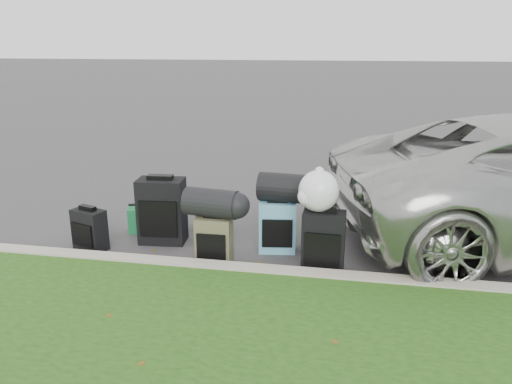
% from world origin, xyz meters
% --- Properties ---
extents(ground, '(120.00, 120.00, 0.00)m').
position_xyz_m(ground, '(0.00, 0.00, 0.00)').
color(ground, '#383535').
rests_on(ground, ground).
extents(curb, '(120.00, 0.18, 0.15)m').
position_xyz_m(curb, '(0.00, -1.00, 0.07)').
color(curb, '#9E937F').
rests_on(curb, ground).
extents(suitcase_small_black, '(0.42, 0.32, 0.47)m').
position_xyz_m(suitcase_small_black, '(-1.87, -0.56, 0.24)').
color(suitcase_small_black, black).
rests_on(suitcase_small_black, ground).
extents(suitcase_large_black_left, '(0.55, 0.36, 0.76)m').
position_xyz_m(suitcase_large_black_left, '(-1.14, -0.19, 0.38)').
color(suitcase_large_black_left, black).
rests_on(suitcase_large_black_left, ground).
extents(suitcase_olive, '(0.38, 0.24, 0.51)m').
position_xyz_m(suitcase_olive, '(-0.39, -0.66, 0.26)').
color(suitcase_olive, '#42412B').
rests_on(suitcase_olive, ground).
extents(suitcase_teal, '(0.43, 0.29, 0.58)m').
position_xyz_m(suitcase_teal, '(0.22, -0.23, 0.29)').
color(suitcase_teal, teal).
rests_on(suitcase_teal, ground).
extents(suitcase_large_black_right, '(0.43, 0.27, 0.64)m').
position_xyz_m(suitcase_large_black_right, '(0.75, -0.66, 0.32)').
color(suitcase_large_black_right, black).
rests_on(suitcase_large_black_right, ground).
extents(tote_green, '(0.33, 0.30, 0.31)m').
position_xyz_m(tote_green, '(-1.54, 0.07, 0.16)').
color(tote_green, '#186E39').
rests_on(tote_green, ground).
extents(tote_navy, '(0.36, 0.32, 0.32)m').
position_xyz_m(tote_navy, '(-0.73, 0.27, 0.16)').
color(tote_navy, navy).
rests_on(tote_navy, ground).
extents(duffel_left, '(0.60, 0.38, 0.30)m').
position_xyz_m(duffel_left, '(-0.42, -0.64, 0.66)').
color(duffel_left, black).
rests_on(duffel_left, suitcase_olive).
extents(duffel_right, '(0.60, 0.37, 0.32)m').
position_xyz_m(duffel_right, '(0.29, -0.20, 0.74)').
color(duffel_right, black).
rests_on(duffel_right, suitcase_teal).
extents(trash_bag, '(0.41, 0.41, 0.41)m').
position_xyz_m(trash_bag, '(0.68, -0.61, 0.84)').
color(trash_bag, white).
rests_on(trash_bag, suitcase_large_black_right).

